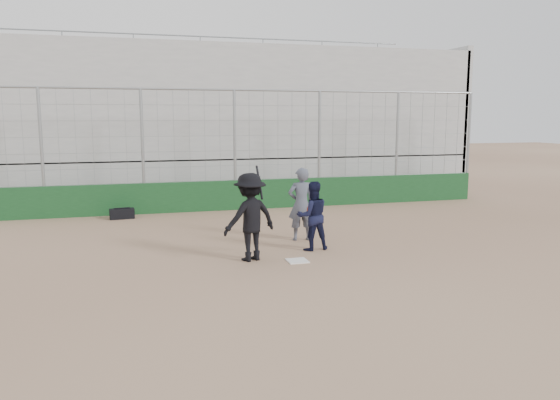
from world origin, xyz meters
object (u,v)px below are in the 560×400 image
object	(u,v)px
batter_at_plate	(250,217)
umpire	(301,208)
equipment_bag	(122,214)
catcher_crouched	(312,227)

from	to	relation	value
batter_at_plate	umpire	distance (m)	2.30
batter_at_plate	equipment_bag	xyz separation A→B (m)	(-2.75, 5.86, -0.81)
batter_at_plate	umpire	xyz separation A→B (m)	(1.68, 1.57, -0.13)
catcher_crouched	equipment_bag	distance (m)	6.94
umpire	equipment_bag	size ratio (longest dim) A/B	2.20
equipment_bag	catcher_crouched	bearing A→B (deg)	-51.00
umpire	batter_at_plate	bearing A→B (deg)	48.48
batter_at_plate	catcher_crouched	distance (m)	1.73
catcher_crouched	equipment_bag	size ratio (longest dim) A/B	1.46
batter_at_plate	catcher_crouched	xyz separation A→B (m)	(1.61, 0.48, -0.41)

